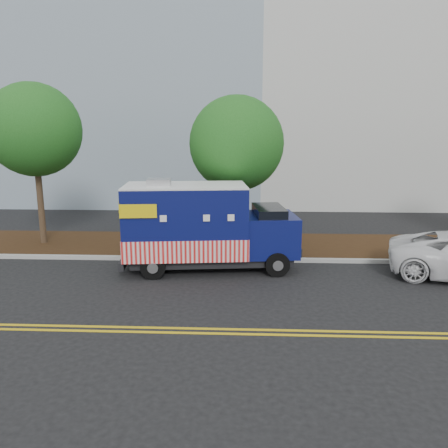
{
  "coord_description": "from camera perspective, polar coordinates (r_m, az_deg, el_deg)",
  "views": [
    {
      "loc": [
        0.96,
        -14.57,
        4.87
      ],
      "look_at": [
        0.27,
        0.6,
        1.62
      ],
      "focal_mm": 35.0,
      "sensor_mm": 36.0,
      "label": 1
    }
  ],
  "objects": [
    {
      "name": "sign_post",
      "position": [
        17.12,
        -11.06,
        -0.53
      ],
      "size": [
        0.06,
        0.06,
        2.4
      ],
      "primitive_type": "cube",
      "color": "#473828",
      "rests_on": "ground"
    },
    {
      "name": "ground",
      "position": [
        15.39,
        -1.12,
        -6.37
      ],
      "size": [
        120.0,
        120.0,
        0.0
      ],
      "primitive_type": "plane",
      "color": "black",
      "rests_on": "ground"
    },
    {
      "name": "mulch_strip",
      "position": [
        18.72,
        -0.43,
        -2.76
      ],
      "size": [
        120.0,
        4.0,
        0.15
      ],
      "primitive_type": "cube",
      "color": "black",
      "rests_on": "ground"
    },
    {
      "name": "centerline_near",
      "position": [
        11.27,
        -2.61,
        -13.51
      ],
      "size": [
        120.0,
        0.1,
        0.01
      ],
      "primitive_type": "cube",
      "color": "gold",
      "rests_on": "ground"
    },
    {
      "name": "tree_b",
      "position": [
        18.25,
        1.64,
        10.44
      ],
      "size": [
        3.91,
        3.91,
        6.31
      ],
      "color": "#38281C",
      "rests_on": "ground"
    },
    {
      "name": "tree_a",
      "position": [
        19.84,
        -23.55,
        11.17
      ],
      "size": [
        3.81,
        3.81,
        6.81
      ],
      "color": "#38281C",
      "rests_on": "ground"
    },
    {
      "name": "food_truck",
      "position": [
        15.47,
        -2.97,
        -0.62
      ],
      "size": [
        6.39,
        2.96,
        3.25
      ],
      "rotation": [
        0.0,
        0.0,
        0.11
      ],
      "color": "black",
      "rests_on": "ground"
    },
    {
      "name": "centerline_far",
      "position": [
        11.05,
        -2.73,
        -14.06
      ],
      "size": [
        120.0,
        0.1,
        0.01
      ],
      "primitive_type": "cube",
      "color": "gold",
      "rests_on": "ground"
    },
    {
      "name": "curb",
      "position": [
        16.7,
        -0.81,
        -4.6
      ],
      "size": [
        120.0,
        0.18,
        0.15
      ],
      "primitive_type": "cube",
      "color": "#9E9E99",
      "rests_on": "ground"
    }
  ]
}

